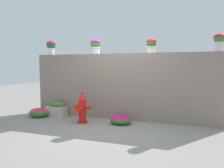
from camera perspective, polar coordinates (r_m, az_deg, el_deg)
name	(u,v)px	position (r m, az deg, el deg)	size (l,w,h in m)	color
ground_plane	(111,129)	(5.23, -0.26, -12.47)	(24.00, 24.00, 0.00)	gray
stone_wall	(123,87)	(6.11, 3.15, -0.70)	(5.64, 0.32, 1.93)	gray
potted_plant_0	(51,46)	(7.21, -16.46, 10.09)	(0.31, 0.31, 0.47)	silver
potted_plant_1	(96,45)	(6.40, -4.55, 10.65)	(0.32, 0.32, 0.45)	silver
potted_plant_2	(151,44)	(5.91, 10.87, 10.79)	(0.29, 0.29, 0.41)	silver
potted_plant_3	(219,40)	(5.93, 27.52, 10.68)	(0.27, 0.27, 0.45)	silver
fire_hydrant	(82,109)	(5.79, -8.25, -6.78)	(0.49, 0.40, 0.86)	red
flower_bush_left	(121,119)	(5.70, 2.43, -9.75)	(0.59, 0.53, 0.23)	#326224
flower_bush_right	(39,112)	(6.85, -19.43, -7.34)	(0.64, 0.57, 0.27)	#24702A
planter_box	(57,109)	(6.75, -15.08, -6.71)	(0.62, 0.33, 0.47)	#AEA496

